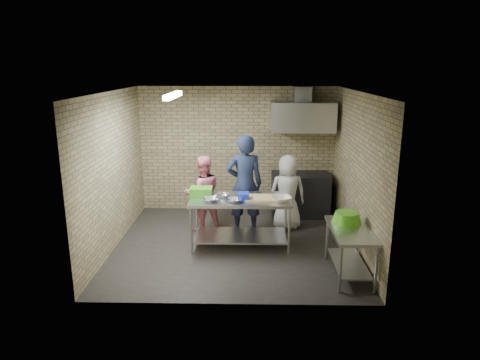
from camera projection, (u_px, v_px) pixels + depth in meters
name	position (u px, v px, depth m)	size (l,w,h in m)	color
floor	(234.00, 245.00, 7.78)	(4.20, 4.20, 0.00)	black
ceiling	(234.00, 92.00, 7.08)	(4.20, 4.20, 0.00)	black
back_wall	(237.00, 150.00, 9.36)	(4.20, 0.06, 2.70)	#9D9062
front_wall	(228.00, 209.00, 5.50)	(4.20, 0.06, 2.70)	#9D9062
left_wall	(113.00, 171.00, 7.48)	(0.06, 4.00, 2.70)	#9D9062
right_wall	(357.00, 172.00, 7.39)	(0.06, 4.00, 2.70)	#9D9062
prep_table	(240.00, 222.00, 7.65)	(1.75, 0.88, 0.88)	#B2B4B9
side_counter	(350.00, 252.00, 6.58)	(0.60, 1.20, 0.75)	silver
stove	(300.00, 195.00, 9.23)	(1.20, 0.70, 0.90)	black
range_hood	(303.00, 117.00, 8.85)	(1.30, 0.60, 0.60)	silver
hood_duct	(303.00, 94.00, 8.88)	(0.35, 0.30, 0.30)	#A5A8AD
wall_shelf	(316.00, 124.00, 9.07)	(0.80, 0.20, 0.04)	#3F2B19
fluorescent_fixture	(173.00, 95.00, 7.12)	(0.10, 1.25, 0.08)	white
green_crate	(201.00, 192.00, 7.65)	(0.39, 0.29, 0.16)	#3C981C
blue_tub	(243.00, 196.00, 7.43)	(0.19, 0.19, 0.13)	#1934C0
cutting_board	(261.00, 198.00, 7.51)	(0.54, 0.41, 0.03)	tan
mixing_bowl_a	(211.00, 200.00, 7.35)	(0.27, 0.27, 0.07)	#B5B7BD
mixing_bowl_b	(223.00, 195.00, 7.59)	(0.21, 0.21, 0.07)	silver
mixing_bowl_c	(234.00, 200.00, 7.32)	(0.25, 0.25, 0.06)	silver
ceramic_bowl	(281.00, 199.00, 7.37)	(0.34, 0.34, 0.08)	beige
green_basin	(347.00, 218.00, 6.70)	(0.46, 0.46, 0.17)	#59C626
bottle_red	(304.00, 119.00, 9.05)	(0.07, 0.07, 0.18)	#B22619
man_navy	(245.00, 184.00, 8.16)	(0.69, 0.45, 1.89)	black
woman_pink	(203.00, 194.00, 8.29)	(0.72, 0.56, 1.48)	pink
woman_white	(287.00, 192.00, 8.39)	(0.72, 0.47, 1.47)	silver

